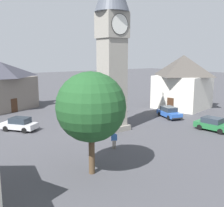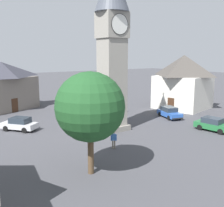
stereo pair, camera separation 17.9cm
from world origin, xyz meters
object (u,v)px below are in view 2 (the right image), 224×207
(car_silver_kerb, at_px, (19,124))
(building_corner_back, at_px, (2,86))
(pedestrian, at_px, (114,138))
(building_shop_left, at_px, (183,81))
(car_blue_kerb, at_px, (213,124))
(car_white_side, at_px, (111,108))
(car_red_corner, at_px, (169,112))
(car_black_far, at_px, (74,108))
(clock_tower, at_px, (112,33))
(lamp_post, at_px, (100,94))
(tree, at_px, (90,107))

(car_silver_kerb, height_order, building_corner_back, building_corner_back)
(pedestrian, distance_m, building_shop_left, 22.65)
(car_blue_kerb, relative_size, car_white_side, 1.02)
(car_red_corner, relative_size, car_black_far, 1.02)
(clock_tower, bearing_deg, pedestrian, -123.15)
(car_black_far, bearing_deg, pedestrian, -103.74)
(pedestrian, height_order, lamp_post, lamp_post)
(car_blue_kerb, distance_m, car_silver_kerb, 22.27)
(car_blue_kerb, bearing_deg, building_corner_back, 123.38)
(car_silver_kerb, xyz_separation_m, car_white_side, (14.07, 1.79, 0.00))
(pedestrian, bearing_deg, tree, -142.57)
(clock_tower, relative_size, car_red_corner, 4.25)
(car_silver_kerb, xyz_separation_m, pedestrian, (5.44, -11.21, 0.25))
(car_white_side, height_order, lamp_post, lamp_post)
(car_white_side, xyz_separation_m, lamp_post, (-3.63, -2.57, 2.75))
(car_silver_kerb, xyz_separation_m, lamp_post, (10.44, -0.78, 2.75))
(car_black_far, height_order, tree, tree)
(car_black_far, relative_size, building_corner_back, 0.37)
(clock_tower, bearing_deg, car_red_corner, 1.36)
(car_blue_kerb, height_order, car_white_side, same)
(tree, xyz_separation_m, lamp_post, (9.38, 13.79, -1.49))
(pedestrian, distance_m, lamp_post, 11.83)
(tree, distance_m, building_corner_back, 27.53)
(car_black_far, height_order, building_shop_left, building_shop_left)
(car_silver_kerb, relative_size, tree, 0.57)
(car_silver_kerb, height_order, car_white_side, same)
(building_shop_left, xyz_separation_m, building_corner_back, (-24.45, 14.63, -0.53))
(car_white_side, distance_m, building_corner_back, 17.25)
(car_blue_kerb, relative_size, lamp_post, 0.82)
(car_blue_kerb, xyz_separation_m, car_black_far, (-8.81, 17.82, 0.00))
(tree, height_order, lamp_post, tree)
(building_corner_back, distance_m, lamp_post, 16.51)
(pedestrian, xyz_separation_m, lamp_post, (5.00, 10.43, 2.50))
(car_blue_kerb, bearing_deg, car_red_corner, 85.02)
(car_black_far, distance_m, building_corner_back, 11.76)
(car_silver_kerb, distance_m, car_red_corner, 19.63)
(car_blue_kerb, xyz_separation_m, car_red_corner, (0.64, 7.38, 0.00))
(lamp_post, bearing_deg, car_silver_kerb, 175.72)
(lamp_post, bearing_deg, car_black_far, 100.02)
(car_black_far, distance_m, building_shop_left, 18.00)
(car_white_side, distance_m, car_black_far, 5.67)
(clock_tower, bearing_deg, car_black_far, 88.21)
(clock_tower, height_order, car_blue_kerb, clock_tower)
(pedestrian, bearing_deg, building_corner_back, 99.80)
(car_black_far, relative_size, tree, 0.58)
(car_white_side, xyz_separation_m, tree, (-13.01, -16.35, 4.24))
(car_blue_kerb, xyz_separation_m, car_silver_kerb, (-18.23, 12.79, 0.00))
(car_white_side, bearing_deg, car_black_far, 145.14)
(clock_tower, bearing_deg, car_silver_kerb, 148.15)
(car_black_far, bearing_deg, clock_tower, -91.79)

